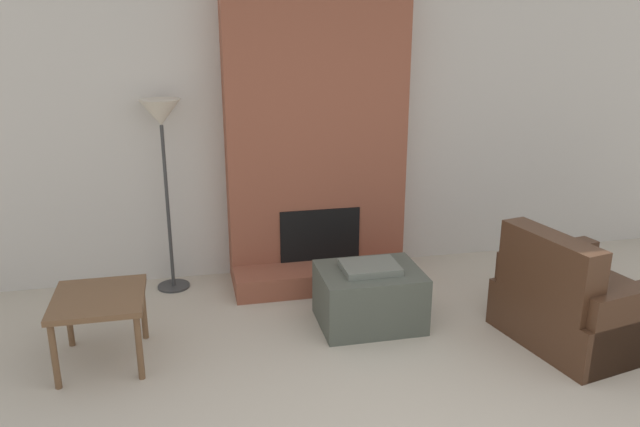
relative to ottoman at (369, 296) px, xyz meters
name	(u,v)px	position (x,y,z in m)	size (l,w,h in m)	color
wall_back	(311,132)	(-0.19, 1.27, 1.07)	(7.94, 0.06, 2.60)	#BCB7AD
fireplace	(317,148)	(-0.19, 1.05, 0.97)	(1.58, 0.71, 2.60)	brown
ottoman	(369,296)	(0.00, 0.00, 0.00)	(0.78, 0.61, 0.50)	#474C42
armchair	(577,307)	(1.41, -0.58, 0.03)	(1.18, 1.17, 0.87)	#422819
side_table	(99,305)	(-1.97, -0.15, 0.20)	(0.60, 0.64, 0.50)	brown
floor_lamp_left	(162,127)	(-1.50, 1.03, 1.20)	(0.34, 0.34, 1.66)	#333333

